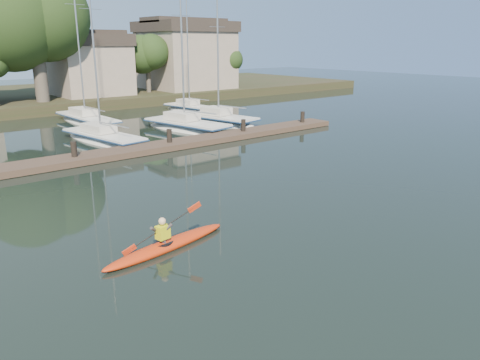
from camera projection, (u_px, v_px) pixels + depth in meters
ground at (299, 224)px, 17.07m from camera, size 160.00×160.00×0.00m
kayak at (167, 243)px, 14.95m from camera, size 4.88×1.36×1.55m
dock at (126, 152)px, 27.38m from camera, size 34.00×2.00×1.80m
sailboat_2 at (104, 145)px, 31.11m from camera, size 3.32×8.88×14.35m
sailboat_3 at (187, 133)px, 35.31m from camera, size 3.88×9.10×14.24m
sailboat_4 at (221, 126)px, 37.98m from camera, size 3.81×8.03×13.13m
sailboat_6 at (88, 125)px, 38.32m from camera, size 2.43×9.94×15.70m
sailboat_7 at (191, 113)px, 45.05m from camera, size 2.94×7.48×11.74m
shore at (20, 75)px, 46.98m from camera, size 90.00×25.25×12.75m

